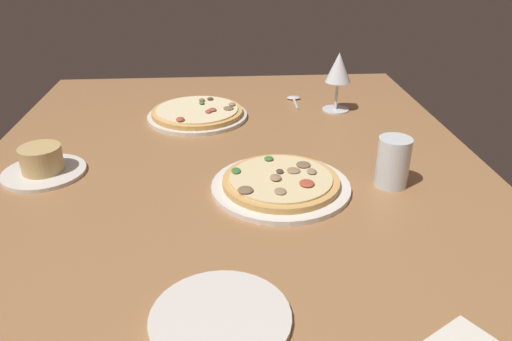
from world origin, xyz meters
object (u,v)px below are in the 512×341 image
object	(u,v)px
pizza_main	(281,183)
pizza_side	(198,113)
wine_glass_far	(338,70)
spoon	(294,99)
water_glass	(393,165)
ramekin_on_saucer	(42,164)
side_plate	(220,318)

from	to	relation	value
pizza_main	pizza_side	world-z (taller)	same
wine_glass_far	spoon	distance (cm)	17.48
wine_glass_far	spoon	world-z (taller)	wine_glass_far
wine_glass_far	water_glass	world-z (taller)	wine_glass_far
ramekin_on_saucer	spoon	size ratio (longest dim) A/B	1.58
pizza_side	wine_glass_far	bearing A→B (deg)	-84.90
ramekin_on_saucer	side_plate	bearing A→B (deg)	-141.05
ramekin_on_saucer	wine_glass_far	size ratio (longest dim) A/B	1.05
pizza_main	ramekin_on_saucer	size ratio (longest dim) A/B	1.62
ramekin_on_saucer	water_glass	size ratio (longest dim) A/B	1.69
pizza_main	water_glass	world-z (taller)	water_glass
wine_glass_far	spoon	xyz separation A→B (cm)	(8.89, 10.35, -10.93)
water_glass	pizza_main	bearing A→B (deg)	90.71
ramekin_on_saucer	wine_glass_far	xyz separation A→B (cm)	(34.22, -68.53, 9.09)
pizza_main	wine_glass_far	xyz separation A→B (cm)	(43.97, -20.34, 10.20)
ramekin_on_saucer	pizza_side	bearing A→B (deg)	-44.73
ramekin_on_saucer	wine_glass_far	world-z (taller)	wine_glass_far
pizza_main	pizza_side	xyz separation A→B (cm)	(40.58, 17.63, 0.04)
side_plate	water_glass	bearing A→B (deg)	-43.79
pizza_side	spoon	distance (cm)	30.24
pizza_main	side_plate	xyz separation A→B (cm)	(-35.06, 11.96, -0.74)
pizza_main	water_glass	distance (cm)	22.13
pizza_side	water_glass	distance (cm)	56.55
wine_glass_far	water_glass	xyz separation A→B (cm)	(-43.70, -1.57, -7.08)
ramekin_on_saucer	water_glass	world-z (taller)	water_glass
pizza_side	wine_glass_far	world-z (taller)	wine_glass_far
ramekin_on_saucer	pizza_main	bearing A→B (deg)	-101.43
water_glass	spoon	bearing A→B (deg)	12.77
ramekin_on_saucer	spoon	world-z (taller)	ramekin_on_saucer
side_plate	ramekin_on_saucer	bearing A→B (deg)	38.95
pizza_main	spoon	size ratio (longest dim) A/B	2.56
ramekin_on_saucer	water_glass	xyz separation A→B (cm)	(-9.47, -70.10, 2.01)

